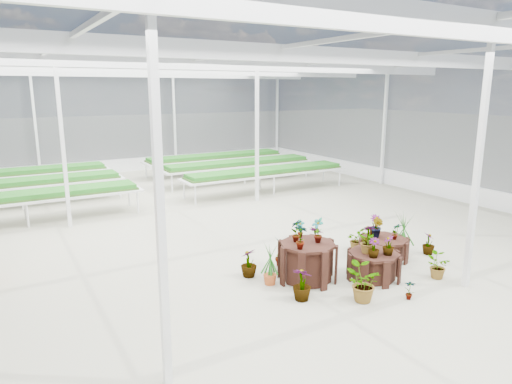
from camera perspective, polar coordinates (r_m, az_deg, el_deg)
ground_plane at (r=10.84m, az=-2.94°, el=-7.39°), size 24.00×24.00×0.00m
greenhouse_shell at (r=10.28m, az=-3.08°, el=4.47°), size 18.00×24.00×4.50m
steel_frame at (r=10.28m, az=-3.08°, el=4.47°), size 18.00×24.00×4.50m
nursery_benches at (r=17.23m, az=-14.01°, el=1.29°), size 16.00×7.00×0.84m
plinth_tall at (r=9.19m, az=6.43°, el=-8.64°), size 1.18×1.18×0.78m
plinth_mid at (r=9.55m, az=14.47°, el=-8.89°), size 1.30×1.30×0.55m
plinth_low at (r=10.69m, az=15.68°, el=-6.78°), size 1.33×1.33×0.48m
nursery_plants at (r=9.63m, az=11.76°, el=-7.30°), size 4.69×3.14×1.28m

